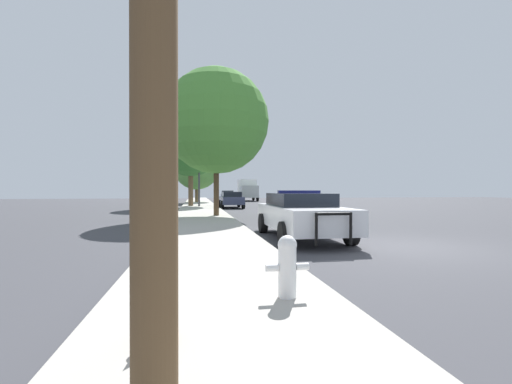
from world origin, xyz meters
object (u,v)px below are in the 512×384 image
object	(u,v)px
car_background_midblock	(231,199)
tree_sidewalk_mid	(191,143)
traffic_light	(214,168)
tree_sidewalk_near	(216,121)
fire_hydrant	(287,264)
car_background_distant	(228,196)
traffic_cone	(158,311)
box_truck	(247,189)
tree_sidewalk_far	(197,166)
police_car	(301,214)

from	to	relation	value
car_background_midblock	tree_sidewalk_mid	xyz separation A→B (m)	(-3.33, 1.48, 4.81)
traffic_light	tree_sidewalk_near	world-z (taller)	tree_sidewalk_near
fire_hydrant	traffic_light	size ratio (longest dim) A/B	0.17
fire_hydrant	car_background_midblock	bearing A→B (deg)	85.80
car_background_distant	tree_sidewalk_mid	bearing A→B (deg)	-102.83
fire_hydrant	traffic_light	xyz separation A→B (m)	(0.43, 24.93, 2.81)
tree_sidewalk_mid	traffic_cone	size ratio (longest dim) A/B	15.33
box_truck	tree_sidewalk_far	xyz separation A→B (m)	(-6.94, -7.20, 2.60)
police_car	fire_hydrant	size ratio (longest dim) A/B	6.56
box_truck	tree_sidewalk_near	xyz separation A→B (m)	(-5.97, -28.57, 3.56)
traffic_light	car_background_distant	xyz separation A→B (m)	(2.50, 14.95, -2.59)
police_car	car_background_midblock	bearing A→B (deg)	-88.30
traffic_light	box_truck	xyz separation A→B (m)	(5.49, 17.78, -1.77)
car_background_midblock	tree_sidewalk_mid	world-z (taller)	tree_sidewalk_mid
police_car	tree_sidewalk_far	xyz separation A→B (m)	(-3.08, 29.52, 3.44)
fire_hydrant	traffic_cone	bearing A→B (deg)	-145.02
police_car	tree_sidewalk_far	size ratio (longest dim) A/B	0.76
traffic_cone	car_background_distant	bearing A→B (deg)	83.85
car_background_midblock	car_background_distant	bearing A→B (deg)	85.79
traffic_light	tree_sidewalk_far	xyz separation A→B (m)	(-1.45, 10.58, 0.84)
traffic_light	tree_sidewalk_far	distance (m)	10.71
police_car	traffic_cone	world-z (taller)	police_car
car_background_midblock	box_truck	xyz separation A→B (m)	(4.14, 18.38, 0.87)
police_car	tree_sidewalk_near	size ratio (longest dim) A/B	0.65
tree_sidewalk_near	tree_sidewalk_far	xyz separation A→B (m)	(-0.96, 21.38, -0.96)
car_background_distant	tree_sidewalk_near	size ratio (longest dim) A/B	0.59
car_background_distant	box_truck	bearing A→B (deg)	48.25
police_car	fire_hydrant	distance (m)	6.34
tree_sidewalk_mid	tree_sidewalk_far	xyz separation A→B (m)	(0.54, 9.70, -1.34)
fire_hydrant	tree_sidewalk_near	world-z (taller)	tree_sidewalk_near
tree_sidewalk_far	traffic_cone	world-z (taller)	tree_sidewalk_far
traffic_light	car_background_midblock	xyz separation A→B (m)	(1.35, -0.60, -2.63)
tree_sidewalk_far	traffic_cone	size ratio (longest dim) A/B	12.43
fire_hydrant	car_background_distant	distance (m)	39.99
traffic_light	car_background_midblock	bearing A→B (deg)	-24.03
traffic_light	tree_sidewalk_near	xyz separation A→B (m)	(-0.48, -10.80, 1.79)
box_truck	car_background_midblock	bearing A→B (deg)	79.02
car_background_midblock	tree_sidewalk_near	xyz separation A→B (m)	(-1.84, -10.19, 4.43)
car_background_distant	tree_sidewalk_mid	xyz separation A→B (m)	(-4.49, -14.07, 4.77)
fire_hydrant	car_background_midblock	distance (m)	24.39
fire_hydrant	traffic_light	bearing A→B (deg)	89.01
police_car	traffic_light	xyz separation A→B (m)	(-1.64, 18.94, 2.60)
car_background_distant	traffic_cone	bearing A→B (deg)	-91.31
car_background_distant	tree_sidewalk_far	xyz separation A→B (m)	(-3.95, -4.37, 3.43)
tree_sidewalk_mid	traffic_light	bearing A→B (deg)	-23.91
police_car	tree_sidewalk_mid	world-z (taller)	tree_sidewalk_mid
police_car	car_background_midblock	size ratio (longest dim) A/B	1.10
car_background_distant	box_truck	xyz separation A→B (m)	(2.99, 2.82, 0.83)
car_background_distant	box_truck	size ratio (longest dim) A/B	0.70
fire_hydrant	car_background_distant	world-z (taller)	car_background_distant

